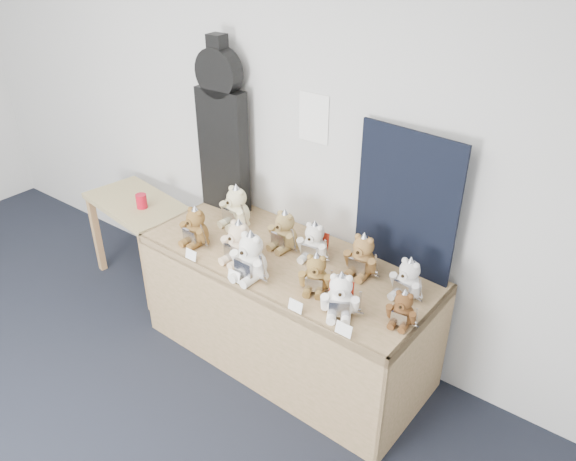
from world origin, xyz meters
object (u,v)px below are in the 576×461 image
Objects in this scene: guitar_case at (222,129)px; teddy_back_centre_left at (284,232)px; red_cup at (142,201)px; teddy_back_end at (408,280)px; teddy_front_far_left at (196,228)px; teddy_front_centre at (251,258)px; teddy_front_end at (403,309)px; teddy_back_centre_right at (314,243)px; teddy_front_left at (239,244)px; teddy_back_right at (362,257)px; teddy_front_far_right at (340,297)px; display_table at (279,286)px; side_table at (139,216)px; teddy_front_right at (316,274)px; teddy_back_left at (236,208)px.

guitar_case is 4.20× the size of teddy_back_centre_left.
teddy_back_end is at bearing 2.75° from red_cup.
teddy_front_far_left is 1.34m from teddy_back_end.
teddy_front_end is (0.88, 0.14, -0.04)m from teddy_front_centre.
teddy_back_centre_right is 1.03× the size of teddy_back_end.
teddy_front_centre is 1.46× the size of teddy_front_end.
teddy_back_centre_left is (-0.92, 0.22, 0.02)m from teddy_front_end.
teddy_front_left is at bearing 175.91° from teddy_front_end.
teddy_back_right is at bearing 138.52° from teddy_front_end.
teddy_front_far_right is (0.75, -0.07, -0.01)m from teddy_front_left.
display_table is 0.64m from teddy_front_far_right.
side_table is 4.08× the size of teddy_front_end.
teddy_front_centre is (-0.04, -0.20, 0.29)m from display_table.
teddy_back_end is (1.31, 0.29, -0.01)m from teddy_front_far_left.
teddy_front_left is at bearing 160.19° from teddy_front_right.
display_table is 0.36m from teddy_front_centre.
teddy_back_end is at bearing 26.39° from teddy_front_centre.
teddy_front_right is at bearing 175.62° from teddy_front_end.
guitar_case is 1.70m from teddy_front_end.
teddy_front_end is at bearing -36.30° from teddy_back_right.
side_table is at bearing 177.20° from display_table.
teddy_back_centre_right is at bearing -175.74° from teddy_back_right.
teddy_front_far_left is at bearing 175.44° from teddy_front_end.
teddy_back_left is at bearing 132.35° from teddy_front_far_right.
teddy_back_end reaches higher than red_cup.
teddy_back_left is at bearing 141.13° from teddy_front_left.
teddy_back_right is at bearing 41.64° from teddy_front_centre.
teddy_back_centre_left is at bearing 2.66° from teddy_back_left.
side_table is at bearing 150.46° from teddy_front_right.
teddy_front_far_left is 1.11m from teddy_front_far_right.
teddy_back_right reaches higher than side_table.
guitar_case reaches higher than teddy_front_left.
teddy_front_left is 0.31m from teddy_back_centre_left.
display_table is 7.33× the size of teddy_front_right.
teddy_front_far_left is at bearing -14.22° from red_cup.
teddy_back_right is (0.44, 0.21, 0.28)m from display_table.
teddy_front_far_left reaches higher than teddy_front_right.
teddy_back_right is at bearing 76.95° from teddy_front_far_right.
teddy_front_end is (0.51, 0.03, -0.01)m from teddy_front_right.
red_cup is at bearing 169.29° from teddy_front_end.
teddy_front_right is 0.32m from teddy_back_centre_right.
teddy_back_right is (0.96, 0.01, -0.01)m from teddy_back_left.
teddy_front_far_left is 0.52m from teddy_front_centre.
teddy_front_right reaches higher than red_cup.
teddy_front_far_right is (0.22, -0.10, 0.01)m from teddy_front_right.
red_cup is at bearing 177.90° from teddy_front_left.
teddy_front_left is 1.06× the size of teddy_back_right.
teddy_front_far_left is 0.99× the size of teddy_back_centre_left.
teddy_front_left reaches higher than teddy_back_end.
teddy_front_far_right is at bearing -47.31° from teddy_front_right.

